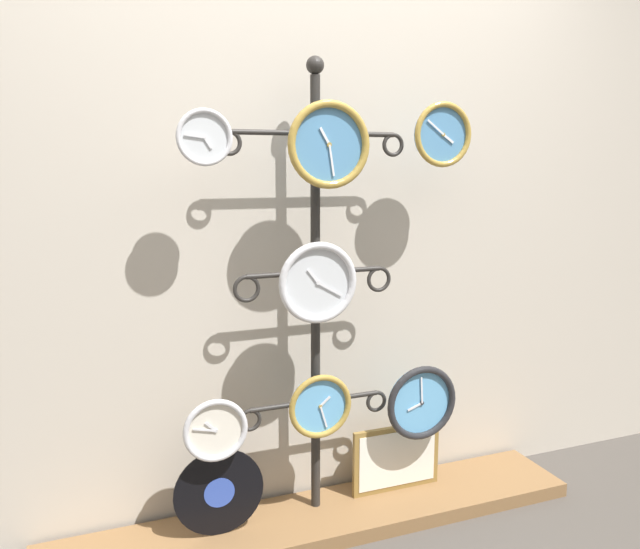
{
  "coord_description": "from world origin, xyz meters",
  "views": [
    {
      "loc": [
        -0.84,
        -1.82,
        1.45
      ],
      "look_at": [
        0.0,
        0.36,
        1.04
      ],
      "focal_mm": 35.0,
      "sensor_mm": 36.0,
      "label": 1
    }
  ],
  "objects": [
    {
      "name": "low_shelf",
      "position": [
        0.0,
        0.35,
        0.03
      ],
      "size": [
        2.2,
        0.36,
        0.06
      ],
      "color": "brown",
      "rests_on": "ground_plane"
    },
    {
      "name": "clock_bottom_right",
      "position": [
        0.44,
        0.32,
        0.48
      ],
      "size": [
        0.32,
        0.04,
        0.32
      ],
      "color": "#60A8DB"
    },
    {
      "name": "clock_bottom_left",
      "position": [
        -0.43,
        0.3,
        0.51
      ],
      "size": [
        0.24,
        0.04,
        0.24
      ],
      "color": "silver"
    },
    {
      "name": "clock_top_left",
      "position": [
        -0.44,
        0.31,
        1.54
      ],
      "size": [
        0.19,
        0.04,
        0.19
      ],
      "color": "silver"
    },
    {
      "name": "display_stand",
      "position": [
        0.0,
        0.41,
        0.67
      ],
      "size": [
        0.75,
        0.34,
        1.85
      ],
      "color": "#282623",
      "rests_on": "ground_plane"
    },
    {
      "name": "clock_bottom_center",
      "position": [
        -0.02,
        0.31,
        0.53
      ],
      "size": [
        0.26,
        0.04,
        0.26
      ],
      "color": "#60A8DB"
    },
    {
      "name": "clock_top_right",
      "position": [
        0.5,
        0.33,
        1.57
      ],
      "size": [
        0.25,
        0.04,
        0.25
      ],
      "color": "#4C84B2"
    },
    {
      "name": "clock_top_center",
      "position": [
        0.01,
        0.3,
        1.52
      ],
      "size": [
        0.32,
        0.04,
        0.32
      ],
      "color": "#4C84B2"
    },
    {
      "name": "clock_middle_center",
      "position": [
        -0.03,
        0.3,
        1.02
      ],
      "size": [
        0.31,
        0.04,
        0.31
      ],
      "color": "silver"
    },
    {
      "name": "vinyl_record",
      "position": [
        -0.41,
        0.35,
        0.23
      ],
      "size": [
        0.34,
        0.01,
        0.34
      ],
      "color": "black",
      "rests_on": "low_shelf"
    },
    {
      "name": "picture_frame",
      "position": [
        0.37,
        0.4,
        0.2
      ],
      "size": [
        0.41,
        0.02,
        0.29
      ],
      "color": "olive",
      "rests_on": "low_shelf"
    },
    {
      "name": "shop_wall",
      "position": [
        0.0,
        0.57,
        1.4
      ],
      "size": [
        4.4,
        0.04,
        2.8
      ],
      "color": "#BCB2A3",
      "rests_on": "ground_plane"
    }
  ]
}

